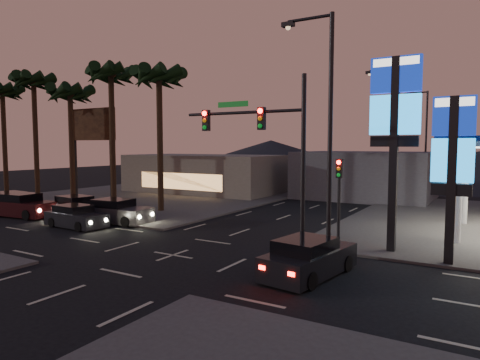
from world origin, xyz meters
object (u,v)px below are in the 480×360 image
Objects in this scene: pylon_sign_short at (453,154)px; car_lane_b_mid at (77,207)px; car_lane_b_rear at (12,202)px; traffic_signal_mast at (267,141)px; car_lane_a_mid at (22,206)px; pylon_sign_tall at (395,115)px; car_lane_b_front at (116,212)px; suv_station at (308,258)px; car_lane_a_front at (76,217)px.

car_lane_b_mid is at bearing 179.57° from pylon_sign_short.
car_lane_b_mid reaches higher than car_lane_b_rear.
car_lane_a_mid is at bearing 177.29° from traffic_signal_mast.
car_lane_b_front is at bearing -176.82° from pylon_sign_tall.
car_lane_b_mid is (3.53, 1.75, -0.07)m from car_lane_a_mid.
traffic_signal_mast reaches higher than car_lane_b_rear.
traffic_signal_mast is 20.29m from car_lane_a_mid.
car_lane_a_mid is 1.09× the size of suv_station.
car_lane_b_rear is at bearing -177.36° from pylon_sign_tall.
car_lane_b_front reaches higher than car_lane_b_rear.
pylon_sign_short is 7.69m from traffic_signal_mast.
pylon_sign_short is 1.55× the size of car_lane_b_rear.
car_lane_a_front is at bearing -113.31° from car_lane_b_front.
suv_station is (25.82, -4.00, 0.03)m from car_lane_b_rear.
traffic_signal_mast reaches higher than car_lane_b_mid.
pylon_sign_short is at bearing -0.17° from car_lane_b_front.
car_lane_b_mid is (-3.02, 2.46, 0.06)m from car_lane_a_front.
car_lane_b_mid is 6.87m from car_lane_b_rear.
pylon_sign_short is 19.84m from car_lane_b_front.
suv_station reaches higher than car_lane_a_front.
traffic_signal_mast reaches higher than car_lane_a_front.
pylon_sign_tall is at bearing 2.25° from car_lane_b_mid.
pylon_sign_short reaches higher than car_lane_a_front.
suv_station is (2.73, -1.77, -4.53)m from traffic_signal_mast.
suv_station is at bearing -7.12° from car_lane_a_front.
car_lane_a_front is at bearing -6.19° from car_lane_a_mid.
traffic_signal_mast is 13.26m from car_lane_b_front.
car_lane_b_mid is (-23.48, 0.18, -3.97)m from pylon_sign_short.
pylon_sign_short reaches higher than car_lane_a_mid.
car_lane_b_rear is at bearing 171.20° from suv_station.
car_lane_b_front is 10.89m from car_lane_b_rear.
car_lane_a_front is 2.55m from car_lane_b_front.
car_lane_a_front is 6.59m from car_lane_a_mid.
car_lane_a_front is 0.90× the size of car_lane_b_mid.
car_lane_a_front is 16.07m from suv_station.
pylon_sign_tall is 1.75× the size of car_lane_a_mid.
car_lane_b_rear is at bearing 168.54° from car_lane_a_front.
pylon_sign_tall is at bearing 2.64° from car_lane_b_rear.
car_lane_b_mid is 1.05× the size of car_lane_b_rear.
suv_station is at bearing -110.86° from pylon_sign_tall.
car_lane_a_mid is 22.66m from suv_station.
car_lane_b_front is 15.55m from suv_station.
pylon_sign_short is at bearing 3.34° from car_lane_a_mid.
car_lane_b_front is 4.03m from car_lane_b_mid.
car_lane_b_mid is (-16.24, 2.69, -4.54)m from traffic_signal_mast.
car_lane_b_front is 1.03× the size of car_lane_b_mid.
car_lane_a_mid reaches higher than car_lane_b_rear.
pylon_sign_short is 0.88× the size of traffic_signal_mast.
pylon_sign_tall is at bearing 6.00° from car_lane_a_mid.
car_lane_b_front is at bearing 179.83° from pylon_sign_short.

